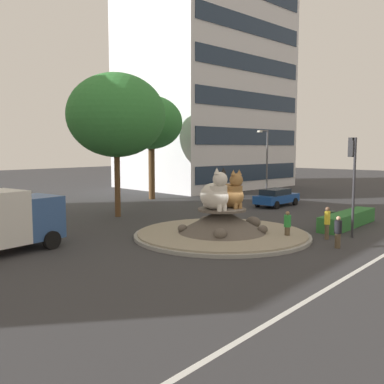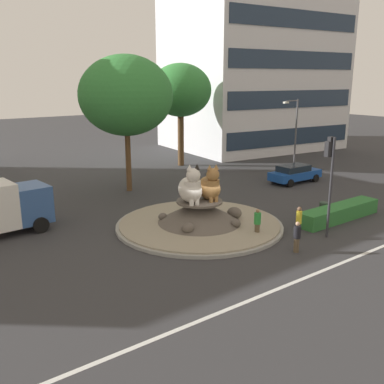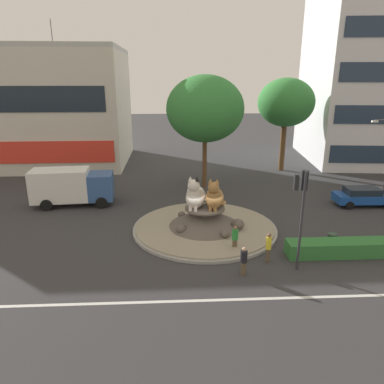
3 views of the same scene
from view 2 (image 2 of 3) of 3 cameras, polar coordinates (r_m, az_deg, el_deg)
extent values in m
plane|color=#333335|center=(25.56, 0.96, -4.53)|extent=(160.00, 160.00, 0.00)
cube|color=silver|center=(20.21, 15.43, -10.46)|extent=(112.00, 0.20, 0.01)
cylinder|color=gray|center=(25.53, 0.96, -4.34)|extent=(9.72, 9.72, 0.18)
cylinder|color=gray|center=(25.49, 0.96, -4.05)|extent=(9.33, 9.33, 0.09)
cone|color=#564F47|center=(25.27, 0.97, -2.54)|extent=(4.85, 4.85, 1.31)
cylinder|color=#564F47|center=(25.10, 0.98, -1.24)|extent=(2.67, 2.67, 0.12)
ellipsoid|color=#564F47|center=(26.21, 5.57, -2.71)|extent=(0.83, 0.91, 0.66)
ellipsoid|color=#564F47|center=(27.08, -0.22, -2.11)|extent=(0.78, 0.56, 0.62)
ellipsoid|color=#564F47|center=(25.77, -3.85, -3.24)|extent=(0.55, 0.52, 0.44)
ellipsoid|color=#564F47|center=(23.61, -0.52, -4.74)|extent=(0.71, 0.68, 0.57)
ellipsoid|color=#564F47|center=(24.66, 5.77, -4.11)|extent=(0.56, 0.55, 0.45)
ellipsoid|color=silver|center=(24.59, -0.26, 0.31)|extent=(1.78, 2.26, 1.44)
cylinder|color=silver|center=(24.19, 0.05, 0.46)|extent=(1.17, 1.17, 0.90)
sphere|color=silver|center=(23.87, 0.17, 2.21)|extent=(0.79, 0.79, 0.79)
torus|color=silver|center=(25.58, -0.18, -0.46)|extent=(1.15, 1.15, 0.18)
cone|color=black|center=(23.85, 0.67, 3.32)|extent=(0.40, 0.40, 0.32)
cone|color=silver|center=(23.71, -0.32, 3.25)|extent=(0.40, 0.40, 0.32)
cylinder|color=silver|center=(24.13, 0.68, -1.30)|extent=(0.25, 0.25, 0.36)
cylinder|color=silver|center=(24.02, -0.05, -1.38)|extent=(0.25, 0.25, 0.36)
ellipsoid|color=#9E703D|center=(25.20, 2.26, 0.55)|extent=(1.63, 2.10, 1.35)
cylinder|color=#9E703D|center=(24.84, 2.60, 0.69)|extent=(1.08, 1.08, 0.84)
sphere|color=#9E703D|center=(24.55, 2.75, 2.29)|extent=(0.74, 0.74, 0.74)
torus|color=#9E703D|center=(26.13, 2.20, -0.16)|extent=(0.86, 0.86, 0.17)
cone|color=#9E703D|center=(24.54, 3.20, 3.30)|extent=(0.37, 0.37, 0.30)
cone|color=#9E703D|center=(24.38, 2.32, 3.24)|extent=(0.37, 0.37, 0.30)
cylinder|color=#9E703D|center=(24.80, 3.19, -0.91)|extent=(0.24, 0.24, 0.34)
cylinder|color=#9E703D|center=(24.68, 2.54, -0.98)|extent=(0.24, 0.24, 0.34)
cylinder|color=#2D2D33|center=(24.23, 17.70, 0.43)|extent=(0.14, 0.14, 5.47)
cube|color=black|center=(23.96, 17.72, 5.67)|extent=(0.35, 0.28, 1.05)
sphere|color=#360606|center=(23.97, 17.64, 6.44)|extent=(0.18, 0.18, 0.18)
sphere|color=orange|center=(24.01, 17.58, 5.70)|extent=(0.18, 0.18, 0.18)
sphere|color=black|center=(24.06, 17.53, 4.96)|extent=(0.18, 0.18, 0.18)
cube|color=black|center=(23.49, 17.36, 5.40)|extent=(0.23, 0.30, 0.80)
cube|color=silver|center=(55.98, 8.09, 20.75)|extent=(20.21, 16.57, 28.94)
cube|color=#233347|center=(50.45, 12.88, 7.09)|extent=(17.59, 1.91, 1.88)
cube|color=#233347|center=(50.10, 13.15, 11.77)|extent=(17.59, 1.91, 1.88)
cube|color=#233347|center=(50.09, 13.44, 16.50)|extent=(17.59, 1.91, 1.88)
cube|color=#233347|center=(50.42, 13.73, 21.19)|extent=(17.59, 1.91, 1.88)
cube|color=#2D7033|center=(28.10, 18.73, -2.57)|extent=(6.47, 1.20, 0.90)
cylinder|color=brown|center=(33.51, -8.34, 3.87)|extent=(0.41, 0.41, 4.43)
ellipsoid|color=#337F38|center=(32.95, -8.66, 12.40)|extent=(6.91, 6.91, 5.87)
cylinder|color=brown|center=(43.13, -1.48, 6.76)|extent=(0.60, 0.60, 4.95)
ellipsoid|color=#337F38|center=(42.74, -1.52, 13.21)|extent=(5.93, 5.93, 5.04)
cylinder|color=#4C4C51|center=(41.24, 13.43, 7.16)|extent=(0.16, 0.16, 6.59)
cylinder|color=#4C4C51|center=(40.06, 12.98, 11.57)|extent=(2.05, 0.52, 0.10)
cube|color=silver|center=(39.16, 12.23, 11.40)|extent=(0.50, 0.24, 0.16)
cylinder|color=brown|center=(24.13, 8.52, -4.96)|extent=(0.28, 0.28, 0.73)
cylinder|color=#288C38|center=(23.91, 8.58, -3.43)|extent=(0.38, 0.38, 0.63)
sphere|color=#936B4C|center=(23.79, 8.62, -2.47)|extent=(0.21, 0.21, 0.21)
cylinder|color=brown|center=(24.32, 13.74, -4.96)|extent=(0.23, 0.23, 0.82)
cylinder|color=yellow|center=(24.08, 13.85, -3.25)|extent=(0.30, 0.30, 0.71)
sphere|color=brown|center=(23.94, 13.91, -2.17)|extent=(0.23, 0.23, 0.23)
cylinder|color=brown|center=(22.41, 13.52, -6.77)|extent=(0.27, 0.27, 0.74)
cylinder|color=black|center=(22.17, 13.63, -5.12)|extent=(0.36, 0.36, 0.64)
sphere|color=tan|center=(22.03, 13.70, -4.07)|extent=(0.21, 0.21, 0.21)
cube|color=#19479E|center=(37.14, 13.36, 2.22)|extent=(4.70, 1.89, 0.66)
cube|color=#19232D|center=(36.86, 13.17, 3.06)|extent=(2.64, 1.63, 0.50)
cylinder|color=black|center=(38.93, 13.84, 2.25)|extent=(0.64, 0.23, 0.64)
cylinder|color=black|center=(37.82, 15.89, 1.76)|extent=(0.64, 0.23, 0.64)
cylinder|color=black|center=(36.69, 10.69, 1.68)|extent=(0.64, 0.23, 0.64)
cylinder|color=black|center=(35.51, 12.78, 1.14)|extent=(0.64, 0.23, 0.64)
cube|color=#335693|center=(26.57, -20.49, -1.36)|extent=(2.07, 2.46, 2.08)
cylinder|color=black|center=(27.93, -21.04, -2.89)|extent=(0.92, 0.37, 0.90)
cylinder|color=black|center=(25.85, -19.22, -4.10)|extent=(0.92, 0.37, 0.90)
cylinder|color=#2D4233|center=(28.50, 16.87, -2.18)|extent=(0.56, 0.56, 0.90)
camera|label=1|loc=(7.38, -69.09, -24.00)|focal=40.25mm
camera|label=3|loc=(13.24, 69.80, 11.86)|focal=33.47mm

